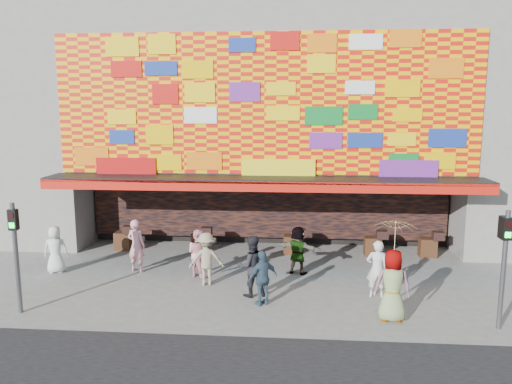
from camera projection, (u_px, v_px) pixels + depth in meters
ground at (255, 298)px, 14.37m from camera, size 90.00×90.00×0.00m
shop_building at (271, 112)px, 21.54m from camera, size 15.20×9.40×10.00m
signal_left at (15, 245)px, 13.07m from camera, size 0.22×0.20×3.00m
signal_right at (505, 256)px, 12.10m from camera, size 0.22×0.20×3.00m
ped_a at (55, 249)px, 16.52m from camera, size 0.87×0.67×1.58m
ped_b at (136, 246)px, 16.61m from camera, size 0.75×0.61×1.79m
ped_c at (252, 266)px, 14.44m from camera, size 1.05×0.94×1.80m
ped_d at (206, 259)px, 15.38m from camera, size 1.18×0.84×1.65m
ped_e at (263, 278)px, 13.79m from camera, size 0.96×0.83×1.55m
ped_f at (298, 250)px, 16.40m from camera, size 1.56×0.96×1.61m
ped_g at (392, 286)px, 12.73m from camera, size 0.95×0.64×1.88m
ped_h at (377, 269)px, 14.35m from camera, size 0.64×0.44×1.68m
ped_i at (198, 253)px, 16.15m from camera, size 0.96×0.90×1.57m
parasol at (395, 239)px, 12.52m from camera, size 1.39×1.40×1.90m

